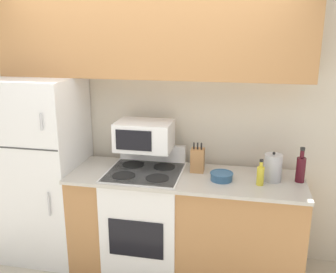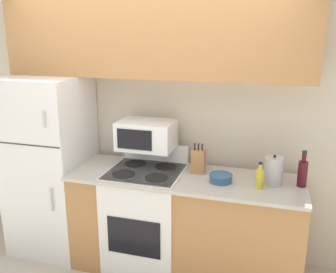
# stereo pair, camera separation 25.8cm
# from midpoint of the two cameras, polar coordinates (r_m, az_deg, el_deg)

# --- Properties ---
(wall_back) EXTENTS (8.00, 0.05, 2.55)m
(wall_back) POSITION_cam_midpoint_polar(r_m,az_deg,el_deg) (3.64, -3.83, 1.87)
(wall_back) COLOR beige
(wall_back) RESTS_ON ground_plane
(lower_cabinets) EXTENTS (2.03, 0.68, 0.93)m
(lower_cabinets) POSITION_cam_midpoint_polar(r_m,az_deg,el_deg) (3.49, 0.41, -13.04)
(lower_cabinets) COLOR #B27A47
(lower_cabinets) RESTS_ON ground_plane
(refrigerator) EXTENTS (0.72, 0.72, 1.75)m
(refrigerator) POSITION_cam_midpoint_polar(r_m,az_deg,el_deg) (3.83, -20.17, -4.68)
(refrigerator) COLOR white
(refrigerator) RESTS_ON ground_plane
(upper_cabinets) EXTENTS (2.75, 0.35, 0.68)m
(upper_cabinets) POSITION_cam_midpoint_polar(r_m,az_deg,el_deg) (3.34, -5.03, 14.66)
(upper_cabinets) COLOR #B27A47
(upper_cabinets) RESTS_ON refrigerator
(stove) EXTENTS (0.66, 0.66, 1.10)m
(stove) POSITION_cam_midpoint_polar(r_m,az_deg,el_deg) (3.55, -5.56, -12.22)
(stove) COLOR white
(stove) RESTS_ON ground_plane
(microwave) EXTENTS (0.50, 0.35, 0.26)m
(microwave) POSITION_cam_midpoint_polar(r_m,az_deg,el_deg) (3.40, -5.80, 0.14)
(microwave) COLOR white
(microwave) RESTS_ON stove
(knife_block) EXTENTS (0.12, 0.11, 0.27)m
(knife_block) POSITION_cam_midpoint_polar(r_m,az_deg,el_deg) (3.33, 2.31, -3.64)
(knife_block) COLOR #B27A47
(knife_block) RESTS_ON lower_cabinets
(bowl) EXTENTS (0.20, 0.20, 0.07)m
(bowl) POSITION_cam_midpoint_polar(r_m,az_deg,el_deg) (3.18, 5.86, -6.05)
(bowl) COLOR #335B84
(bowl) RESTS_ON lower_cabinets
(bottle_cooking_spray) EXTENTS (0.06, 0.06, 0.22)m
(bottle_cooking_spray) POSITION_cam_midpoint_polar(r_m,az_deg,el_deg) (3.11, 11.61, -5.81)
(bottle_cooking_spray) COLOR gold
(bottle_cooking_spray) RESTS_ON lower_cabinets
(bottle_wine_red) EXTENTS (0.08, 0.08, 0.30)m
(bottle_wine_red) POSITION_cam_midpoint_polar(r_m,az_deg,el_deg) (3.25, 17.45, -4.69)
(bottle_wine_red) COLOR #470F19
(bottle_wine_red) RESTS_ON lower_cabinets
(bottle_hot_sauce) EXTENTS (0.05, 0.05, 0.20)m
(bottle_hot_sauce) POSITION_cam_midpoint_polar(r_m,az_deg,el_deg) (3.36, 13.06, -4.40)
(bottle_hot_sauce) COLOR red
(bottle_hot_sauce) RESTS_ON lower_cabinets
(kettle) EXTENTS (0.15, 0.15, 0.25)m
(kettle) POSITION_cam_midpoint_polar(r_m,az_deg,el_deg) (3.21, 13.48, -4.68)
(kettle) COLOR #B7B7BC
(kettle) RESTS_ON lower_cabinets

